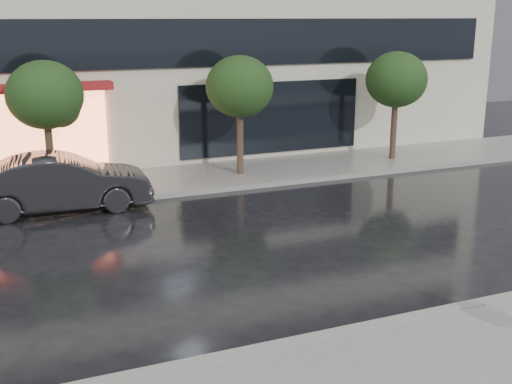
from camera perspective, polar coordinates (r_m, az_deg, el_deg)
ground at (r=11.63m, az=2.77°, el=-11.13°), size 120.00×120.00×0.00m
sidewalk_far at (r=20.78m, az=-9.39°, el=0.89°), size 60.00×3.50×0.12m
curb_near at (r=10.80m, az=5.10°, el=-12.96°), size 60.00×0.25×0.14m
curb_far at (r=19.14m, az=-8.17°, el=-0.29°), size 60.00×0.25×0.14m
tree_mid_west at (r=19.61m, az=-18.06°, el=8.00°), size 2.20×2.20×3.99m
tree_mid_east at (r=20.96m, az=-1.33°, el=9.17°), size 2.20×2.20×3.99m
tree_far_east at (r=23.79m, az=12.45°, el=9.56°), size 2.20×2.20×3.99m
parked_car at (r=18.29m, az=-16.89°, el=0.78°), size 4.86×1.93×1.57m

